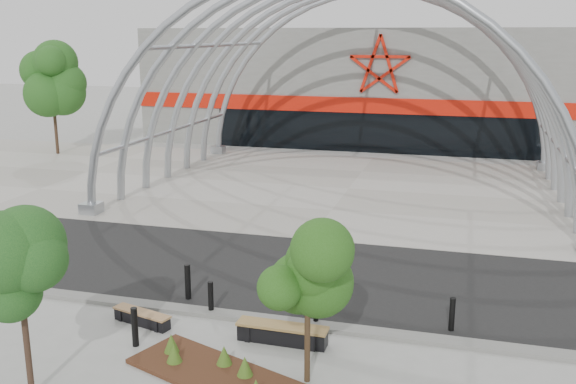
% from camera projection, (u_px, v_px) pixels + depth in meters
% --- Properties ---
extents(ground, '(140.00, 140.00, 0.00)m').
position_uv_depth(ground, '(250.00, 316.00, 17.88)').
color(ground, '#979792').
rests_on(ground, ground).
extents(road, '(140.00, 7.00, 0.02)m').
position_uv_depth(road, '(284.00, 272.00, 21.15)').
color(road, black).
rests_on(road, ground).
extents(forecourt, '(60.00, 17.00, 0.04)m').
position_uv_depth(forecourt, '(349.00, 189.00, 32.37)').
color(forecourt, '#A39E93').
rests_on(forecourt, ground).
extents(kerb, '(60.00, 0.50, 0.12)m').
position_uv_depth(kerb, '(247.00, 317.00, 17.63)').
color(kerb, slate).
rests_on(kerb, ground).
extents(arena_building, '(34.00, 15.24, 8.00)m').
position_uv_depth(arena_building, '(392.00, 83.00, 48.21)').
color(arena_building, slate).
rests_on(arena_building, ground).
extents(vault_canopy, '(20.80, 15.80, 20.36)m').
position_uv_depth(vault_canopy, '(349.00, 189.00, 32.37)').
color(vault_canopy, '#A1A6AC').
rests_on(vault_canopy, ground).
extents(planting_bed, '(5.58, 3.43, 0.56)m').
position_uv_depth(planting_bed, '(231.00, 377.00, 14.44)').
color(planting_bed, '#361912').
rests_on(planting_bed, ground).
extents(street_tree_0, '(1.86, 1.86, 4.25)m').
position_uv_depth(street_tree_0, '(18.00, 263.00, 13.22)').
color(street_tree_0, black).
rests_on(street_tree_0, ground).
extents(street_tree_1, '(1.65, 1.65, 3.89)m').
position_uv_depth(street_tree_1, '(308.00, 265.00, 13.85)').
color(street_tree_1, '#342613').
rests_on(street_tree_1, ground).
extents(bench_0, '(1.82, 0.85, 0.37)m').
position_uv_depth(bench_0, '(142.00, 318.00, 17.30)').
color(bench_0, black).
rests_on(bench_0, ground).
extents(bench_1, '(2.36, 0.55, 0.49)m').
position_uv_depth(bench_1, '(282.00, 334.00, 16.26)').
color(bench_1, black).
rests_on(bench_1, ground).
extents(bollard_0, '(0.16, 0.16, 1.03)m').
position_uv_depth(bollard_0, '(135.00, 327.00, 16.03)').
color(bollard_0, black).
rests_on(bollard_0, ground).
extents(bollard_1, '(0.17, 0.17, 1.08)m').
position_uv_depth(bollard_1, '(188.00, 282.00, 18.85)').
color(bollard_1, black).
rests_on(bollard_1, ground).
extents(bollard_2, '(0.15, 0.15, 0.95)m').
position_uv_depth(bollard_2, '(211.00, 298.00, 17.89)').
color(bollard_2, black).
rests_on(bollard_2, ground).
extents(bollard_3, '(0.14, 0.14, 0.85)m').
position_uv_depth(bollard_3, '(316.00, 310.00, 17.21)').
color(bollard_3, black).
rests_on(bollard_3, ground).
extents(bollard_4, '(0.15, 0.15, 0.93)m').
position_uv_depth(bollard_4, '(452.00, 315.00, 16.85)').
color(bollard_4, black).
rests_on(bollard_4, ground).
extents(bg_tree_0, '(3.00, 3.00, 6.45)m').
position_uv_depth(bg_tree_0, '(52.00, 82.00, 40.65)').
color(bg_tree_0, black).
rests_on(bg_tree_0, ground).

